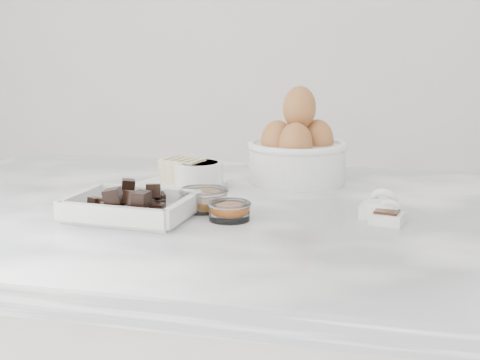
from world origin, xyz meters
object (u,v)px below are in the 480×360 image
at_px(sugar_ramekin, 199,175).
at_px(honey_bowl, 204,199).
at_px(butter_plate, 181,178).
at_px(chocolate_dish, 131,204).
at_px(zest_bowl, 230,210).
at_px(salt_spoon, 381,207).
at_px(egg_bowl, 297,151).
at_px(vanilla_spoon, 388,215).

height_order(sugar_ramekin, honey_bowl, sugar_ramekin).
bearing_deg(butter_plate, honey_bowl, -58.22).
distance_m(chocolate_dish, honey_bowl, 0.12).
bearing_deg(sugar_ramekin, honey_bowl, -69.59).
distance_m(sugar_ramekin, zest_bowl, 0.21).
relative_size(butter_plate, salt_spoon, 2.23).
distance_m(egg_bowl, zest_bowl, 0.31).
height_order(chocolate_dish, zest_bowl, chocolate_dish).
bearing_deg(chocolate_dish, sugar_ramekin, 76.64).
height_order(chocolate_dish, vanilla_spoon, chocolate_dish).
bearing_deg(vanilla_spoon, sugar_ramekin, 157.27).
bearing_deg(egg_bowl, honey_bowl, -114.20).
relative_size(chocolate_dish, salt_spoon, 2.57).
bearing_deg(honey_bowl, butter_plate, 121.78).
bearing_deg(vanilla_spoon, salt_spoon, 106.89).
height_order(butter_plate, zest_bowl, butter_plate).
bearing_deg(sugar_ramekin, zest_bowl, -59.98).
height_order(chocolate_dish, egg_bowl, egg_bowl).
bearing_deg(zest_bowl, honey_bowl, 137.80).
bearing_deg(salt_spoon, sugar_ramekin, 162.03).
height_order(chocolate_dish, honey_bowl, chocolate_dish).
xyz_separation_m(sugar_ramekin, salt_spoon, (0.33, -0.11, -0.01)).
xyz_separation_m(butter_plate, sugar_ramekin, (0.04, -0.01, 0.01)).
relative_size(butter_plate, vanilla_spoon, 2.67).
xyz_separation_m(chocolate_dish, egg_bowl, (0.21, 0.32, 0.04)).
relative_size(chocolate_dish, butter_plate, 1.15).
bearing_deg(egg_bowl, sugar_ramekin, -143.33).
bearing_deg(salt_spoon, egg_bowl, 126.49).
bearing_deg(chocolate_dish, vanilla_spoon, 8.73).
bearing_deg(vanilla_spoon, honey_bowl, 177.69).
distance_m(butter_plate, vanilla_spoon, 0.41).
distance_m(sugar_ramekin, vanilla_spoon, 0.37).
height_order(sugar_ramekin, salt_spoon, sugar_ramekin).
distance_m(zest_bowl, vanilla_spoon, 0.24).
bearing_deg(butter_plate, salt_spoon, -17.32).
xyz_separation_m(butter_plate, vanilla_spoon, (0.38, -0.15, -0.01)).
bearing_deg(honey_bowl, vanilla_spoon, -2.31).
xyz_separation_m(chocolate_dish, salt_spoon, (0.38, 0.10, -0.01)).
xyz_separation_m(vanilla_spoon, salt_spoon, (-0.01, 0.04, 0.00)).
height_order(egg_bowl, zest_bowl, egg_bowl).
relative_size(zest_bowl, vanilla_spoon, 1.04).
bearing_deg(zest_bowl, chocolate_dish, -172.50).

